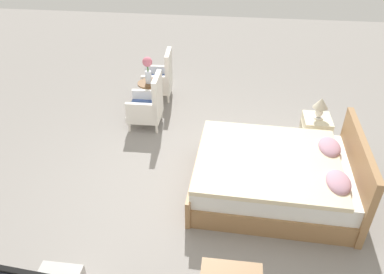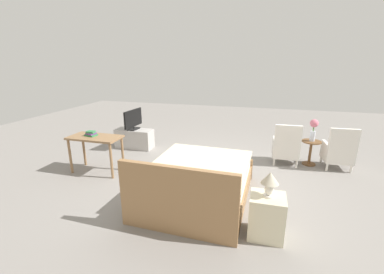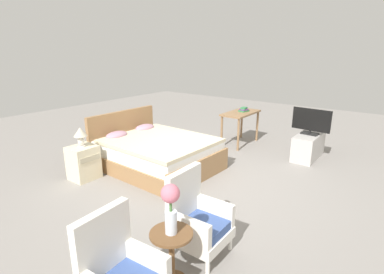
{
  "view_description": "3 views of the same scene",
  "coord_description": "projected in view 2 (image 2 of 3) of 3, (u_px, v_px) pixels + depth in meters",
  "views": [
    {
      "loc": [
        3.84,
        0.47,
        3.44
      ],
      "look_at": [
        0.04,
        -0.0,
        0.85
      ],
      "focal_mm": 35.0,
      "sensor_mm": 36.0,
      "label": 1
    },
    {
      "loc": [
        -0.94,
        4.76,
        2.21
      ],
      "look_at": [
        0.37,
        0.1,
        0.76
      ],
      "focal_mm": 24.0,
      "sensor_mm": 36.0,
      "label": 2
    },
    {
      "loc": [
        -3.76,
        -2.58,
        2.14
      ],
      "look_at": [
        0.0,
        0.25,
        0.75
      ],
      "focal_mm": 28.0,
      "sensor_mm": 36.0,
      "label": 3
    }
  ],
  "objects": [
    {
      "name": "flower_vase",
      "position": [
        314.0,
        128.0,
        5.44
      ],
      "size": [
        0.17,
        0.17,
        0.48
      ],
      "color": "silver",
      "rests_on": "side_table"
    },
    {
      "name": "table_lamp",
      "position": [
        270.0,
        181.0,
        3.15
      ],
      "size": [
        0.22,
        0.22,
        0.33
      ],
      "color": "silver",
      "rests_on": "nightstand"
    },
    {
      "name": "tv_flatscreen",
      "position": [
        133.0,
        119.0,
        6.55
      ],
      "size": [
        0.22,
        0.75,
        0.51
      ],
      "color": "black",
      "rests_on": "tv_stand"
    },
    {
      "name": "armchair_by_window_left",
      "position": [
        339.0,
        152.0,
        5.36
      ],
      "size": [
        0.57,
        0.57,
        0.92
      ],
      "color": "white",
      "rests_on": "ground_plane"
    },
    {
      "name": "armchair_by_window_right",
      "position": [
        286.0,
        148.0,
        5.63
      ],
      "size": [
        0.55,
        0.55,
        0.92
      ],
      "color": "white",
      "rests_on": "ground_plane"
    },
    {
      "name": "book_stack",
      "position": [
        91.0,
        134.0,
        5.15
      ],
      "size": [
        0.24,
        0.19,
        0.1
      ],
      "color": "#337A47",
      "rests_on": "vanity_desk"
    },
    {
      "name": "nightstand",
      "position": [
        266.0,
        216.0,
        3.29
      ],
      "size": [
        0.44,
        0.41,
        0.57
      ],
      "color": "beige",
      "rests_on": "ground_plane"
    },
    {
      "name": "bed",
      "position": [
        197.0,
        183.0,
        4.17
      ],
      "size": [
        1.66,
        2.08,
        0.96
      ],
      "color": "#997047",
      "rests_on": "ground_plane"
    },
    {
      "name": "ground_plane",
      "position": [
        211.0,
        173.0,
        5.26
      ],
      "size": [
        16.0,
        16.0,
        0.0
      ],
      "primitive_type": "plane",
      "color": "gray"
    },
    {
      "name": "vanity_desk",
      "position": [
        95.0,
        142.0,
        5.15
      ],
      "size": [
        1.04,
        0.52,
        0.75
      ],
      "color": "#8E6B47",
      "rests_on": "ground_plane"
    },
    {
      "name": "tv_stand",
      "position": [
        134.0,
        139.0,
        6.7
      ],
      "size": [
        0.96,
        0.4,
        0.5
      ],
      "color": "#B7B2AD",
      "rests_on": "ground_plane"
    },
    {
      "name": "side_table",
      "position": [
        311.0,
        150.0,
        5.59
      ],
      "size": [
        0.4,
        0.4,
        0.54
      ],
      "color": "brown",
      "rests_on": "ground_plane"
    }
  ]
}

